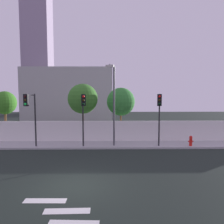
{
  "coord_description": "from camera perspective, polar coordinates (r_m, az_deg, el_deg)",
  "views": [
    {
      "loc": [
        1.64,
        -10.92,
        4.63
      ],
      "look_at": [
        1.9,
        6.5,
        3.03
      ],
      "focal_mm": 36.85,
      "sensor_mm": 36.0,
      "label": 1
    }
  ],
  "objects": [
    {
      "name": "traffic_light_center",
      "position": [
        18.1,
        -7.15,
        0.83
      ],
      "size": [
        0.4,
        1.2,
        4.24
      ],
      "color": "black",
      "rests_on": "sidewalk"
    },
    {
      "name": "tower_on_skyline",
      "position": [
        49.02,
        -17.9,
        13.69
      ],
      "size": [
        5.06,
        5.0,
        24.09
      ],
      "primitive_type": "cube",
      "color": "gray",
      "rests_on": "ground"
    },
    {
      "name": "fire_hydrant",
      "position": [
        20.01,
        18.95,
        -6.69
      ],
      "size": [
        0.44,
        0.26,
        0.83
      ],
      "color": "red",
      "rests_on": "sidewalk"
    },
    {
      "name": "ground_plane",
      "position": [
        11.97,
        -9.08,
        -17.59
      ],
      "size": [
        80.0,
        80.0,
        0.0
      ],
      "primitive_type": "plane",
      "color": "black"
    },
    {
      "name": "traffic_light_right",
      "position": [
        18.78,
        -19.64,
        0.81
      ],
      "size": [
        0.47,
        1.57,
        4.26
      ],
      "color": "black",
      "rests_on": "sidewalk"
    },
    {
      "name": "roadside_tree_midleft",
      "position": [
        21.59,
        -7.27,
        3.26
      ],
      "size": [
        2.8,
        2.8,
        5.31
      ],
      "color": "brown",
      "rests_on": "ground"
    },
    {
      "name": "low_building_distant",
      "position": [
        34.91,
        -10.55,
        4.06
      ],
      "size": [
        12.73,
        6.0,
        7.93
      ],
      "primitive_type": "cube",
      "color": "#9E9E9E",
      "rests_on": "ground"
    },
    {
      "name": "sidewalk",
      "position": [
        19.72,
        -5.65,
        -8.15
      ],
      "size": [
        36.0,
        2.4,
        0.15
      ],
      "primitive_type": "cube",
      "color": "#A3A3A3",
      "rests_on": "ground"
    },
    {
      "name": "perimeter_wall",
      "position": [
        20.79,
        -5.38,
        -4.71
      ],
      "size": [
        36.0,
        0.18,
        1.8
      ],
      "primitive_type": "cube",
      "color": "silver",
      "rests_on": "sidewalk"
    },
    {
      "name": "traffic_light_left",
      "position": [
        18.33,
        11.68,
        0.86
      ],
      "size": [
        0.5,
        1.36,
        4.25
      ],
      "color": "black",
      "rests_on": "sidewalk"
    },
    {
      "name": "street_lamp_curbside",
      "position": [
        18.47,
        0.37,
        3.19
      ],
      "size": [
        0.75,
        1.71,
        6.48
      ],
      "color": "#4C4C51",
      "rests_on": "sidewalk"
    },
    {
      "name": "roadside_tree_midright",
      "position": [
        21.49,
        2.21,
        2.55
      ],
      "size": [
        2.62,
        2.62,
        4.94
      ],
      "color": "brown",
      "rests_on": "ground"
    },
    {
      "name": "roadside_tree_leftmost",
      "position": [
        23.54,
        -25.06,
        2.02
      ],
      "size": [
        2.15,
        2.15,
        4.61
      ],
      "color": "brown",
      "rests_on": "ground"
    }
  ]
}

